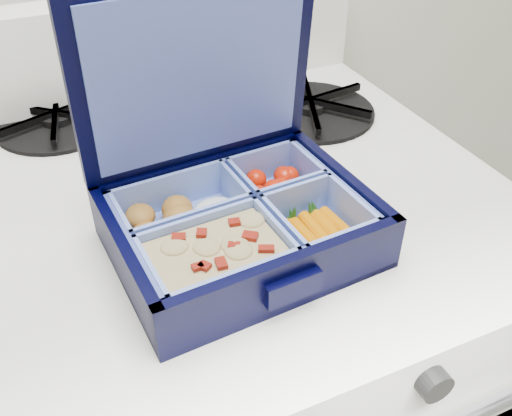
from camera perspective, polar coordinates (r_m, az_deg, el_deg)
name	(u,v)px	position (r m, az deg, el deg)	size (l,w,h in m)	color
stove	(236,408)	(0.93, -1.99, -19.36)	(0.57, 0.57, 0.85)	white
bento_box	(241,226)	(0.52, -1.54, -1.80)	(0.23, 0.18, 0.05)	black
burner_grate	(310,104)	(0.76, 5.41, 10.27)	(0.17, 0.17, 0.02)	black
burner_grate_rear	(57,119)	(0.77, -19.28, 8.42)	(0.15, 0.15, 0.02)	black
fork	(265,165)	(0.65, 0.94, 4.33)	(0.02, 0.18, 0.01)	silver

